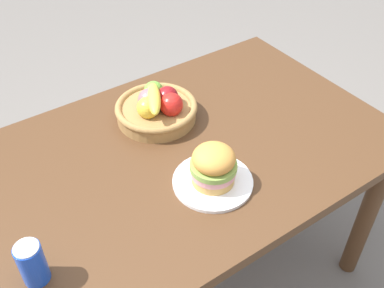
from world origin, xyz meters
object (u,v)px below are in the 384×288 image
Objects in this scene: plate at (213,182)px; fruit_basket at (157,107)px; soda_can at (32,263)px; sandwich at (213,165)px.

fruit_basket reaches higher than plate.
soda_can is at bearing -178.44° from plate.
fruit_basket is (0.03, 0.37, -0.03)m from sandwich.
plate is 0.85× the size of fruit_basket.
plate is at bearing -94.28° from fruit_basket.
soda_can is 0.43× the size of fruit_basket.
fruit_basket is at bearing 85.72° from sandwich.
plate is 0.56m from soda_can.
fruit_basket reaches higher than soda_can.
fruit_basket is at bearing 85.72° from plate.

